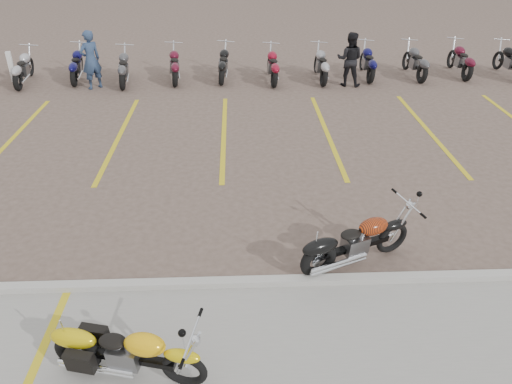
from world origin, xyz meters
TOP-DOWN VIEW (x-y plane):
  - ground at (0.00, 0.00)m, footprint 100.00×100.00m
  - curb at (0.00, -2.00)m, footprint 60.00×0.18m
  - parking_stripes at (0.00, 4.00)m, footprint 38.00×5.50m
  - yellow_cruiser at (-1.06, -3.66)m, footprint 1.96×0.60m
  - flame_cruiser at (2.19, -1.53)m, footprint 1.94×0.91m
  - person_a at (-4.26, 7.97)m, footprint 0.80×0.78m
  - person_b at (4.03, 7.94)m, footprint 1.00×0.87m
  - bollard at (-7.17, 8.82)m, footprint 0.18×0.18m
  - bg_bike_row at (-0.12, 8.78)m, footprint 20.49×2.02m

SIDE VIEW (x-z plane):
  - ground at x=0.00m, z-range 0.00..0.00m
  - parking_stripes at x=0.00m, z-range 0.00..0.01m
  - curb at x=0.00m, z-range 0.00..0.12m
  - yellow_cruiser at x=-1.06m, z-range 0.00..0.82m
  - flame_cruiser at x=2.19m, z-range 0.00..0.84m
  - bollard at x=-7.17m, z-range 0.00..1.00m
  - bg_bike_row at x=-0.12m, z-range 0.00..1.10m
  - person_b at x=4.03m, z-range 0.00..1.72m
  - person_a at x=-4.26m, z-range 0.00..1.85m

